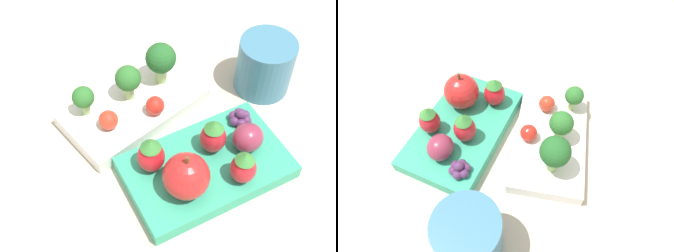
% 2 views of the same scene
% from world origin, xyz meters
% --- Properties ---
extents(ground_plane, '(4.00, 4.00, 0.00)m').
position_xyz_m(ground_plane, '(0.00, 0.00, 0.00)').
color(ground_plane, '#BCB29E').
extents(bento_box_savoury, '(0.20, 0.12, 0.02)m').
position_xyz_m(bento_box_savoury, '(-0.01, 0.06, 0.01)').
color(bento_box_savoury, white).
rests_on(bento_box_savoury, ground_plane).
extents(bento_box_fruit, '(0.22, 0.15, 0.02)m').
position_xyz_m(bento_box_fruit, '(0.01, -0.07, 0.01)').
color(bento_box_fruit, '#33A87F').
rests_on(bento_box_fruit, ground_plane).
extents(broccoli_floret_0, '(0.03, 0.03, 0.04)m').
position_xyz_m(broccoli_floret_0, '(-0.08, 0.09, 0.05)').
color(broccoli_floret_0, '#93B770').
rests_on(broccoli_floret_0, bento_box_savoury).
extents(broccoli_floret_1, '(0.04, 0.04, 0.06)m').
position_xyz_m(broccoli_floret_1, '(0.04, 0.07, 0.06)').
color(broccoli_floret_1, '#93B770').
rests_on(broccoli_floret_1, bento_box_savoury).
extents(broccoli_floret_2, '(0.03, 0.03, 0.05)m').
position_xyz_m(broccoli_floret_2, '(-0.01, 0.07, 0.06)').
color(broccoli_floret_2, '#93B770').
rests_on(broccoli_floret_2, bento_box_savoury).
extents(cherry_tomato_0, '(0.03, 0.03, 0.03)m').
position_xyz_m(cherry_tomato_0, '(-0.06, 0.05, 0.03)').
color(cherry_tomato_0, red).
rests_on(cherry_tomato_0, bento_box_savoury).
extents(cherry_tomato_1, '(0.03, 0.03, 0.03)m').
position_xyz_m(cherry_tomato_1, '(0.00, 0.03, 0.03)').
color(cherry_tomato_1, red).
rests_on(cherry_tomato_1, bento_box_savoury).
extents(apple, '(0.06, 0.06, 0.06)m').
position_xyz_m(apple, '(-0.04, -0.09, 0.05)').
color(apple, red).
rests_on(apple, bento_box_fruit).
extents(strawberry_0, '(0.03, 0.03, 0.05)m').
position_xyz_m(strawberry_0, '(0.02, -0.06, 0.05)').
color(strawberry_0, red).
rests_on(strawberry_0, bento_box_fruit).
extents(strawberry_1, '(0.03, 0.03, 0.05)m').
position_xyz_m(strawberry_1, '(0.03, -0.11, 0.04)').
color(strawberry_1, red).
rests_on(strawberry_1, bento_box_fruit).
extents(strawberry_2, '(0.03, 0.03, 0.05)m').
position_xyz_m(strawberry_2, '(-0.05, -0.04, 0.05)').
color(strawberry_2, red).
rests_on(strawberry_2, bento_box_fruit).
extents(plum, '(0.04, 0.04, 0.04)m').
position_xyz_m(plum, '(0.06, -0.08, 0.04)').
color(plum, '#892D47').
rests_on(plum, bento_box_fruit).
extents(grape_cluster, '(0.03, 0.03, 0.02)m').
position_xyz_m(grape_cluster, '(0.08, -0.05, 0.03)').
color(grape_cluster, '#562D5B').
rests_on(grape_cluster, bento_box_fruit).
extents(drinking_cup, '(0.08, 0.08, 0.08)m').
position_xyz_m(drinking_cup, '(0.16, 0.00, 0.04)').
color(drinking_cup, teal).
rests_on(drinking_cup, ground_plane).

